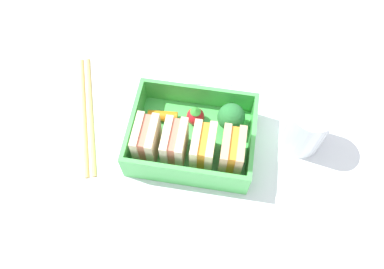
{
  "coord_description": "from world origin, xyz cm",
  "views": [
    {
      "loc": [
        -3.99,
        24.63,
        49.41
      ],
      "look_at": [
        0.0,
        0.0,
        2.7
      ],
      "focal_mm": 35.0,
      "sensor_mm": 36.0,
      "label": 1
    }
  ],
  "objects_px": {
    "strawberry_far_left": "(193,116)",
    "drinking_glass": "(306,128)",
    "sandwich_left": "(232,152)",
    "broccoli_floret": "(231,117)",
    "sandwich_center_left": "(203,148)",
    "folded_napkin": "(225,59)",
    "chopstick_pair": "(87,113)",
    "sandwich_center_right": "(147,140)",
    "carrot_stick_far_left": "(163,116)",
    "sandwich_center": "(175,144)"
  },
  "relations": [
    {
      "from": "sandwich_center_right",
      "to": "carrot_stick_far_left",
      "type": "xyz_separation_m",
      "value": [
        -0.01,
        -0.05,
        -0.02
      ]
    },
    {
      "from": "sandwich_left",
      "to": "sandwich_center",
      "type": "height_order",
      "value": "same"
    },
    {
      "from": "drinking_glass",
      "to": "folded_napkin",
      "type": "bearing_deg",
      "value": -46.77
    },
    {
      "from": "sandwich_left",
      "to": "carrot_stick_far_left",
      "type": "bearing_deg",
      "value": -26.64
    },
    {
      "from": "folded_napkin",
      "to": "sandwich_center",
      "type": "bearing_deg",
      "value": 75.54
    },
    {
      "from": "strawberry_far_left",
      "to": "drinking_glass",
      "type": "height_order",
      "value": "drinking_glass"
    },
    {
      "from": "drinking_glass",
      "to": "folded_napkin",
      "type": "distance_m",
      "value": 0.19
    },
    {
      "from": "sandwich_center_left",
      "to": "broccoli_floret",
      "type": "relative_size",
      "value": 1.29
    },
    {
      "from": "broccoli_floret",
      "to": "strawberry_far_left",
      "type": "relative_size",
      "value": 1.46
    },
    {
      "from": "sandwich_left",
      "to": "folded_napkin",
      "type": "bearing_deg",
      "value": -81.38
    },
    {
      "from": "sandwich_left",
      "to": "sandwich_center_right",
      "type": "distance_m",
      "value": 0.12
    },
    {
      "from": "sandwich_center_right",
      "to": "chopstick_pair",
      "type": "bearing_deg",
      "value": -24.83
    },
    {
      "from": "folded_napkin",
      "to": "sandwich_center_left",
      "type": "bearing_deg",
      "value": 86.96
    },
    {
      "from": "broccoli_floret",
      "to": "carrot_stick_far_left",
      "type": "xyz_separation_m",
      "value": [
        0.1,
        0.0,
        -0.02
      ]
    },
    {
      "from": "chopstick_pair",
      "to": "broccoli_floret",
      "type": "bearing_deg",
      "value": -178.53
    },
    {
      "from": "chopstick_pair",
      "to": "drinking_glass",
      "type": "height_order",
      "value": "drinking_glass"
    },
    {
      "from": "chopstick_pair",
      "to": "strawberry_far_left",
      "type": "bearing_deg",
      "value": -177.53
    },
    {
      "from": "sandwich_center_left",
      "to": "drinking_glass",
      "type": "xyz_separation_m",
      "value": [
        -0.14,
        -0.05,
        -0.0
      ]
    },
    {
      "from": "chopstick_pair",
      "to": "carrot_stick_far_left",
      "type": "bearing_deg",
      "value": -178.55
    },
    {
      "from": "sandwich_center_right",
      "to": "sandwich_center_left",
      "type": "bearing_deg",
      "value": 180.0
    },
    {
      "from": "sandwich_left",
      "to": "chopstick_pair",
      "type": "height_order",
      "value": "sandwich_left"
    },
    {
      "from": "strawberry_far_left",
      "to": "chopstick_pair",
      "type": "bearing_deg",
      "value": 2.47
    },
    {
      "from": "sandwich_center_left",
      "to": "sandwich_left",
      "type": "bearing_deg",
      "value": 180.0
    },
    {
      "from": "drinking_glass",
      "to": "carrot_stick_far_left",
      "type": "bearing_deg",
      "value": 0.33
    },
    {
      "from": "sandwich_center_right",
      "to": "broccoli_floret",
      "type": "bearing_deg",
      "value": -152.92
    },
    {
      "from": "drinking_glass",
      "to": "folded_napkin",
      "type": "xyz_separation_m",
      "value": [
        0.13,
        -0.14,
        -0.04
      ]
    },
    {
      "from": "broccoli_floret",
      "to": "carrot_stick_far_left",
      "type": "bearing_deg",
      "value": 1.51
    },
    {
      "from": "sandwich_center",
      "to": "carrot_stick_far_left",
      "type": "xyz_separation_m",
      "value": [
        0.03,
        -0.05,
        -0.02
      ]
    },
    {
      "from": "chopstick_pair",
      "to": "folded_napkin",
      "type": "distance_m",
      "value": 0.24
    },
    {
      "from": "sandwich_center_left",
      "to": "strawberry_far_left",
      "type": "xyz_separation_m",
      "value": [
        0.02,
        -0.06,
        -0.02
      ]
    },
    {
      "from": "sandwich_center",
      "to": "carrot_stick_far_left",
      "type": "distance_m",
      "value": 0.06
    },
    {
      "from": "sandwich_left",
      "to": "drinking_glass",
      "type": "relative_size",
      "value": 0.77
    },
    {
      "from": "sandwich_center_left",
      "to": "folded_napkin",
      "type": "distance_m",
      "value": 0.19
    },
    {
      "from": "carrot_stick_far_left",
      "to": "chopstick_pair",
      "type": "height_order",
      "value": "carrot_stick_far_left"
    },
    {
      "from": "sandwich_center_left",
      "to": "sandwich_center",
      "type": "bearing_deg",
      "value": 0.0
    },
    {
      "from": "sandwich_center_right",
      "to": "strawberry_far_left",
      "type": "relative_size",
      "value": 1.89
    },
    {
      "from": "sandwich_center_left",
      "to": "carrot_stick_far_left",
      "type": "height_order",
      "value": "sandwich_center_left"
    },
    {
      "from": "sandwich_center_left",
      "to": "folded_napkin",
      "type": "bearing_deg",
      "value": -93.04
    },
    {
      "from": "sandwich_center_right",
      "to": "strawberry_far_left",
      "type": "distance_m",
      "value": 0.08
    },
    {
      "from": "carrot_stick_far_left",
      "to": "drinking_glass",
      "type": "relative_size",
      "value": 0.55
    },
    {
      "from": "sandwich_center_left",
      "to": "sandwich_center",
      "type": "height_order",
      "value": "same"
    },
    {
      "from": "sandwich_left",
      "to": "broccoli_floret",
      "type": "bearing_deg",
      "value": -83.07
    },
    {
      "from": "broccoli_floret",
      "to": "strawberry_far_left",
      "type": "distance_m",
      "value": 0.06
    },
    {
      "from": "sandwich_center_left",
      "to": "drinking_glass",
      "type": "relative_size",
      "value": 0.77
    },
    {
      "from": "strawberry_far_left",
      "to": "folded_napkin",
      "type": "xyz_separation_m",
      "value": [
        -0.03,
        -0.13,
        -0.02
      ]
    },
    {
      "from": "sandwich_center_left",
      "to": "strawberry_far_left",
      "type": "bearing_deg",
      "value": -67.97
    },
    {
      "from": "broccoli_floret",
      "to": "sandwich_left",
      "type": "bearing_deg",
      "value": 96.93
    },
    {
      "from": "strawberry_far_left",
      "to": "folded_napkin",
      "type": "bearing_deg",
      "value": -104.16
    },
    {
      "from": "strawberry_far_left",
      "to": "carrot_stick_far_left",
      "type": "relative_size",
      "value": 0.75
    },
    {
      "from": "broccoli_floret",
      "to": "strawberry_far_left",
      "type": "bearing_deg",
      "value": -1.46
    }
  ]
}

